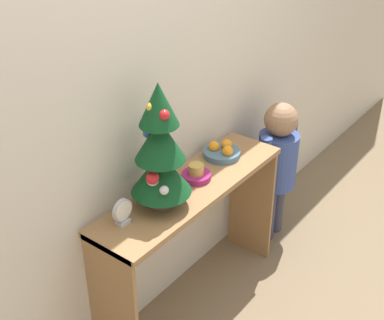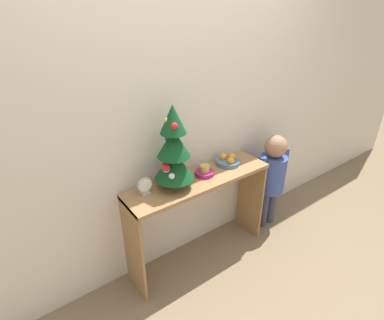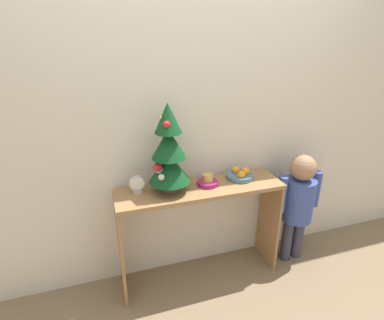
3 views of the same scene
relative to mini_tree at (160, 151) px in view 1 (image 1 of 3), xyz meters
The scene contains 8 objects.
ground_plane 1.11m from the mini_tree, 38.04° to the right, with size 12.00×12.00×0.00m, color #7A664C.
back_wall 0.35m from the mini_tree, 42.16° to the left, with size 7.00×0.05×2.50m, color beige.
console_table 0.52m from the mini_tree, ahead, with size 1.20×0.33×0.78m.
mini_tree is the anchor object (origin of this frame).
fruit_bowl 0.61m from the mini_tree, ahead, with size 0.20×0.20×0.08m.
singing_bowl 0.38m from the mini_tree, ahead, with size 0.15×0.15×0.08m.
desk_clock 0.31m from the mini_tree, 169.37° to the left, with size 0.11×0.04×0.13m.
child_figure 1.15m from the mini_tree, ahead, with size 0.38×0.25×0.94m.
Camera 1 is at (-1.76, -1.18, 2.22)m, focal length 50.00 mm.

